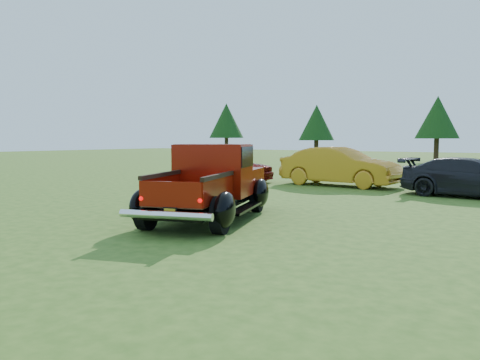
{
  "coord_description": "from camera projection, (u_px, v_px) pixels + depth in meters",
  "views": [
    {
      "loc": [
        4.93,
        -6.62,
        1.76
      ],
      "look_at": [
        0.21,
        0.2,
        1.03
      ],
      "focal_mm": 35.0,
      "sensor_mm": 36.0,
      "label": 1
    }
  ],
  "objects": [
    {
      "name": "show_car_grey",
      "position": [
        472.0,
        178.0,
        14.15
      ],
      "size": [
        4.23,
        1.98,
        1.19
      ],
      "primitive_type": "imported",
      "rotation": [
        0.0,
        0.0,
        1.49
      ],
      "color": "black",
      "rests_on": "ground"
    },
    {
      "name": "tree_west",
      "position": [
        317.0,
        123.0,
        38.66
      ],
      "size": [
        2.94,
        2.94,
        4.6
      ],
      "color": "#332114",
      "rests_on": "ground"
    },
    {
      "name": "tree_mid_left",
      "position": [
        437.0,
        117.0,
        35.18
      ],
      "size": [
        3.2,
        3.2,
        5.0
      ],
      "color": "#332114",
      "rests_on": "ground"
    },
    {
      "name": "show_car_red",
      "position": [
        229.0,
        166.0,
        19.46
      ],
      "size": [
        3.95,
        1.8,
        1.31
      ],
      "primitive_type": "imported",
      "rotation": [
        0.0,
        0.0,
        1.51
      ],
      "color": "maroon",
      "rests_on": "ground"
    },
    {
      "name": "show_car_yellow",
      "position": [
        340.0,
        167.0,
        17.59
      ],
      "size": [
        4.5,
        1.76,
        1.46
      ],
      "primitive_type": "imported",
      "rotation": [
        0.0,
        0.0,
        1.52
      ],
      "color": "#C27E19",
      "rests_on": "ground"
    },
    {
      "name": "tree_far_west",
      "position": [
        226.0,
        121.0,
        45.11
      ],
      "size": [
        3.33,
        3.33,
        5.2
      ],
      "color": "#332114",
      "rests_on": "ground"
    },
    {
      "name": "pickup_truck",
      "position": [
        213.0,
        183.0,
        10.51
      ],
      "size": [
        3.19,
        4.73,
        1.65
      ],
      "rotation": [
        0.0,
        0.0,
        0.33
      ],
      "color": "black",
      "rests_on": "ground"
    },
    {
      "name": "ground",
      "position": [
        224.0,
        238.0,
        8.37
      ],
      "size": [
        120.0,
        120.0,
        0.0
      ],
      "primitive_type": "plane",
      "color": "#335718",
      "rests_on": "ground"
    }
  ]
}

